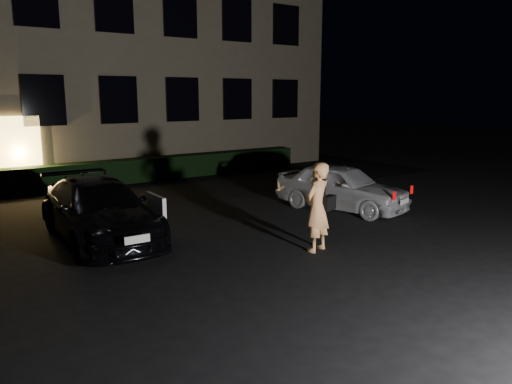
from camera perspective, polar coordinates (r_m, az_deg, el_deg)
ground at (r=10.21m, az=7.62°, el=-7.29°), size 80.00×80.00×0.00m
building at (r=23.18m, az=-19.47°, el=17.43°), size 20.00×8.11×12.00m
hedge at (r=18.96m, az=-14.55°, el=2.33°), size 15.00×0.70×0.85m
sedan at (r=11.66m, az=-17.46°, el=-1.99°), size 2.05×4.73×1.33m
hatch at (r=14.22m, az=9.75°, el=0.59°), size 2.45×4.08×1.30m
man at (r=10.31m, az=7.06°, el=-1.71°), size 0.85×0.62×1.86m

